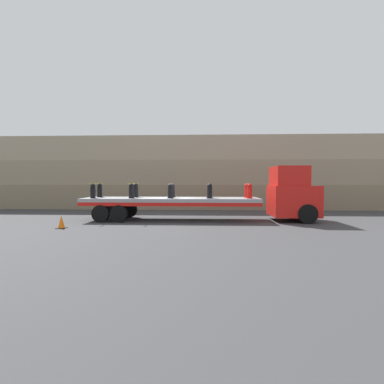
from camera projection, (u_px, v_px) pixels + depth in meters
ground_plane at (171, 220)px, 17.32m from camera, size 120.00×120.00×0.00m
rock_cliff at (182, 173)px, 25.08m from camera, size 60.00×3.30×5.93m
truck_cab at (294, 194)px, 16.95m from camera, size 2.49×2.64×3.08m
flatbed_trailer at (162, 202)px, 17.31m from camera, size 10.01×2.57×1.29m
fire_hydrant_black_near_0 at (93, 191)px, 16.92m from camera, size 0.35×0.55×0.83m
fire_hydrant_black_far_0 at (100, 190)px, 18.00m from camera, size 0.35×0.55×0.83m
fire_hydrant_black_near_1 at (131, 191)px, 16.82m from camera, size 0.35×0.55×0.83m
fire_hydrant_black_far_1 at (136, 191)px, 17.90m from camera, size 0.35×0.55×0.83m
fire_hydrant_black_near_2 at (170, 191)px, 16.72m from camera, size 0.35×0.55×0.83m
fire_hydrant_black_far_2 at (172, 191)px, 17.80m from camera, size 0.35×0.55×0.83m
fire_hydrant_black_near_3 at (210, 191)px, 16.62m from camera, size 0.35×0.55×0.83m
fire_hydrant_black_far_3 at (209, 191)px, 17.70m from camera, size 0.35×0.55×0.83m
fire_hydrant_red_near_4 at (250, 191)px, 16.52m from camera, size 0.35×0.55×0.83m
fire_hydrant_red_far_4 at (247, 191)px, 17.60m from camera, size 0.35×0.55×0.83m
cargo_strap_rear at (96, 183)px, 17.45m from camera, size 0.05×2.67×0.01m
cargo_strap_middle at (134, 183)px, 17.35m from camera, size 0.05×2.67×0.01m
traffic_cone at (61, 222)px, 14.20m from camera, size 0.41×0.41×0.61m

